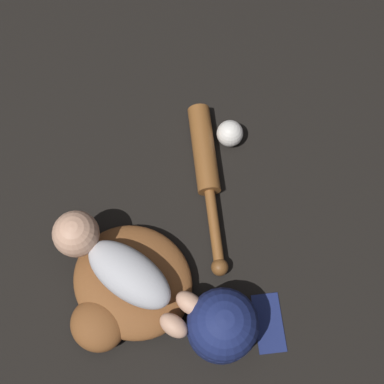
% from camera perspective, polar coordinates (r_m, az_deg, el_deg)
% --- Properties ---
extents(ground_plane, '(6.00, 6.00, 0.00)m').
position_cam_1_polar(ground_plane, '(1.36, -7.02, -10.62)').
color(ground_plane, black).
extents(baseball_glove, '(0.33, 0.35, 0.08)m').
position_cam_1_polar(baseball_glove, '(1.32, -7.00, -10.11)').
color(baseball_glove, brown).
rests_on(baseball_glove, ground).
extents(baby_figure, '(0.40, 0.15, 0.11)m').
position_cam_1_polar(baby_figure, '(1.25, -8.38, -7.42)').
color(baby_figure, '#B2B2B7').
rests_on(baby_figure, baseball_glove).
extents(baseball_bat, '(0.38, 0.34, 0.06)m').
position_cam_1_polar(baseball_bat, '(1.42, 1.53, 2.66)').
color(baseball_bat, brown).
rests_on(baseball_bat, ground).
extents(baseball, '(0.07, 0.07, 0.07)m').
position_cam_1_polar(baseball, '(1.46, 4.06, 6.25)').
color(baseball, white).
rests_on(baseball, ground).
extents(baseball_cap, '(0.24, 0.24, 0.17)m').
position_cam_1_polar(baseball_cap, '(1.27, 3.32, -13.99)').
color(baseball_cap, navy).
rests_on(baseball_cap, ground).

